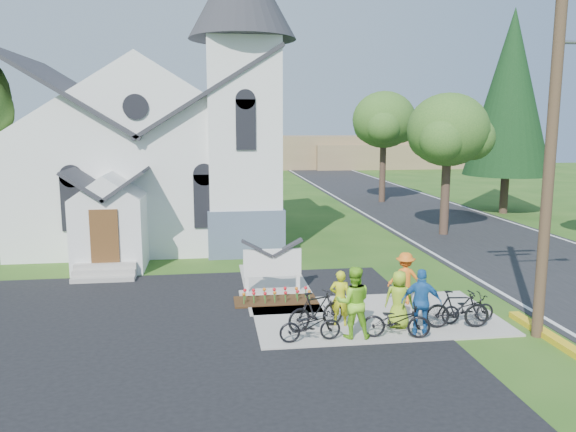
{
  "coord_description": "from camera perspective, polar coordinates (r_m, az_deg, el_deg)",
  "views": [
    {
      "loc": [
        -3.15,
        -14.56,
        5.54
      ],
      "look_at": [
        -0.43,
        5.0,
        2.29
      ],
      "focal_mm": 35.0,
      "sensor_mm": 36.0,
      "label": 1
    }
  ],
  "objects": [
    {
      "name": "ground",
      "position": [
        15.89,
        4.1,
        -11.08
      ],
      "size": [
        120.0,
        120.0,
        0.0
      ],
      "primitive_type": "plane",
      "color": "#275217",
      "rests_on": "ground"
    },
    {
      "name": "parking_lot",
      "position": [
        14.25,
        -23.66,
        -14.31
      ],
      "size": [
        20.0,
        16.0,
        0.02
      ],
      "primitive_type": "cube",
      "color": "black",
      "rests_on": "ground"
    },
    {
      "name": "road",
      "position": [
        32.82,
        15.84,
        -0.7
      ],
      "size": [
        8.0,
        90.0,
        0.02
      ],
      "primitive_type": "cube",
      "color": "black",
      "rests_on": "ground"
    },
    {
      "name": "sidewalk",
      "position": [
        16.7,
        8.86,
        -10.05
      ],
      "size": [
        7.0,
        4.0,
        0.05
      ],
      "primitive_type": "cube",
      "color": "#A8A297",
      "rests_on": "ground"
    },
    {
      "name": "church",
      "position": [
        27.14,
        -12.97,
        8.5
      ],
      "size": [
        12.35,
        12.0,
        13.0
      ],
      "color": "white",
      "rests_on": "ground"
    },
    {
      "name": "church_sign",
      "position": [
        18.43,
        -1.6,
        -4.83
      ],
      "size": [
        2.2,
        0.4,
        1.7
      ],
      "color": "#A8A297",
      "rests_on": "ground"
    },
    {
      "name": "flower_bed",
      "position": [
        17.84,
        -1.27,
        -8.62
      ],
      "size": [
        2.6,
        1.1,
        0.07
      ],
      "primitive_type": "cube",
      "color": "#37200F",
      "rests_on": "ground"
    },
    {
      "name": "utility_pole",
      "position": [
        15.59,
        25.45,
        7.95
      ],
      "size": [
        3.45,
        0.28,
        10.0
      ],
      "color": "#4C3A26",
      "rests_on": "ground"
    },
    {
      "name": "tree_road_near",
      "position": [
        29.0,
        15.95,
        8.34
      ],
      "size": [
        4.0,
        4.0,
        7.05
      ],
      "color": "#3A271F",
      "rests_on": "ground"
    },
    {
      "name": "tree_road_mid",
      "position": [
        40.43,
        9.72,
        9.57
      ],
      "size": [
        4.4,
        4.4,
        7.8
      ],
      "color": "#3A271F",
      "rests_on": "ground"
    },
    {
      "name": "conifer",
      "position": [
        37.32,
        21.67,
        11.55
      ],
      "size": [
        5.2,
        5.2,
        12.4
      ],
      "color": "#3A271F",
      "rests_on": "ground"
    },
    {
      "name": "distant_hills",
      "position": [
        71.27,
        -2.67,
        6.64
      ],
      "size": [
        61.0,
        10.0,
        5.6
      ],
      "color": "olive",
      "rests_on": "ground"
    },
    {
      "name": "cyclist_0",
      "position": [
        15.6,
        5.3,
        -8.29
      ],
      "size": [
        0.64,
        0.5,
        1.55
      ],
      "primitive_type": "imported",
      "rotation": [
        0.0,
        0.0,
        2.9
      ],
      "color": "#BDC216",
      "rests_on": "sidewalk"
    },
    {
      "name": "bike_0",
      "position": [
        14.56,
        2.26,
        -11.03
      ],
      "size": [
        1.64,
        0.68,
        0.84
      ],
      "primitive_type": "imported",
      "rotation": [
        0.0,
        0.0,
        1.65
      ],
      "color": "black",
      "rests_on": "sidewalk"
    },
    {
      "name": "cyclist_1",
      "position": [
        14.75,
        6.67,
        -8.68
      ],
      "size": [
        1.0,
        0.82,
        1.88
      ],
      "primitive_type": "imported",
      "rotation": [
        0.0,
        0.0,
        3.01
      ],
      "color": "#87D728",
      "rests_on": "sidewalk"
    },
    {
      "name": "bike_1",
      "position": [
        15.33,
        2.91,
        -9.54
      ],
      "size": [
        1.83,
        1.13,
        1.06
      ],
      "primitive_type": "imported",
      "rotation": [
        0.0,
        0.0,
        1.96
      ],
      "color": "black",
      "rests_on": "sidewalk"
    },
    {
      "name": "cyclist_2",
      "position": [
        15.24,
        13.41,
        -8.5
      ],
      "size": [
        1.12,
        0.74,
        1.77
      ],
      "primitive_type": "imported",
      "rotation": [
        0.0,
        0.0,
        2.82
      ],
      "color": "#2466B4",
      "rests_on": "sidewalk"
    },
    {
      "name": "bike_2",
      "position": [
        15.02,
        10.94,
        -10.39
      ],
      "size": [
        1.84,
        0.94,
        0.92
      ],
      "primitive_type": "imported",
      "rotation": [
        0.0,
        0.0,
        1.37
      ],
      "color": "black",
      "rests_on": "sidewalk"
    },
    {
      "name": "cyclist_3",
      "position": [
        17.71,
        11.81,
        -6.19
      ],
      "size": [
        1.15,
        0.83,
        1.61
      ],
      "primitive_type": "imported",
      "rotation": [
        0.0,
        0.0,
        2.9
      ],
      "color": "orange",
      "rests_on": "sidewalk"
    },
    {
      "name": "bike_3",
      "position": [
        16.07,
        16.82,
        -9.05
      ],
      "size": [
        1.8,
        0.67,
        1.06
      ],
      "primitive_type": "imported",
      "rotation": [
        0.0,
        0.0,
        1.47
      ],
      "color": "black",
      "rests_on": "sidewalk"
    },
    {
      "name": "cyclist_4",
      "position": [
        15.65,
        11.21,
        -8.3
      ],
      "size": [
        0.91,
        0.77,
        1.58
      ],
      "primitive_type": "imported",
      "rotation": [
        0.0,
        0.0,
        2.74
      ],
      "color": "#93BB23",
      "rests_on": "sidewalk"
    },
    {
      "name": "bike_4",
      "position": [
        16.58,
        17.78,
        -8.95
      ],
      "size": [
        1.6,
        0.65,
        0.82
      ],
      "primitive_type": "imported",
      "rotation": [
        0.0,
        0.0,
        1.64
      ],
      "color": "black",
      "rests_on": "sidewalk"
    }
  ]
}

